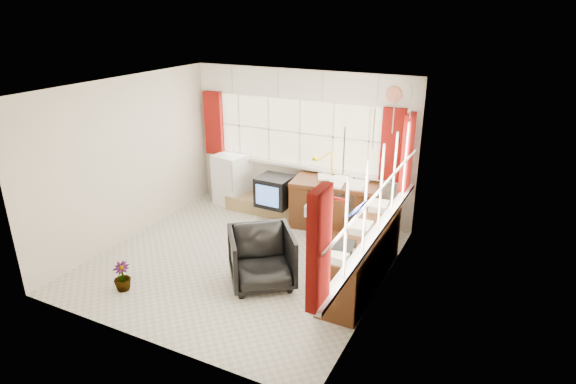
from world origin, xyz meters
The scene contains 20 objects.
ground centered at (0.00, 0.00, 0.00)m, with size 4.00×4.00×0.00m, color beige.
room_walls centered at (0.00, 0.00, 1.50)m, with size 4.00×4.00×4.00m.
window_back centered at (0.00, 1.94, 0.95)m, with size 3.70×0.12×3.60m.
window_right centered at (1.94, 0.00, 0.95)m, with size 0.12×3.70×3.60m.
curtains centered at (0.92, 0.93, 1.46)m, with size 3.83×3.83×1.15m.
overhead_cabinets centered at (0.98, 0.98, 2.25)m, with size 3.98×3.98×0.48m.
desk centered at (0.78, 1.66, 0.45)m, with size 1.47×0.85×0.84m.
desk_lamp centered at (0.64, 1.84, 1.11)m, with size 0.16×0.13×0.44m.
task_chair centered at (1.16, 0.49, 0.53)m, with size 0.43×0.46×0.99m.
office_chair centered at (0.56, -0.40, 0.38)m, with size 0.81×0.83×0.76m, color black.
radiator centered at (0.73, 1.14, 0.23)m, with size 0.39×0.19×0.56m.
credenza centered at (1.73, 0.20, 0.39)m, with size 0.50×2.00×0.85m.
file_tray centered at (1.69, -0.43, 0.80)m, with size 0.25×0.32×0.11m, color black.
tv_bench centered at (-0.55, 1.72, 0.12)m, with size 1.40×0.50×0.25m, color #A98354.
crt_tv centered at (-0.26, 1.53, 0.50)m, with size 0.57×0.54×0.51m.
hifi_stack centered at (-0.19, 1.77, 0.46)m, with size 0.70×0.56×0.44m.
mini_fridge centered at (-1.28, 1.80, 0.47)m, with size 0.64×0.65×0.94m.
spray_bottle_a centered at (-0.50, 1.68, 0.13)m, with size 0.10×0.10×0.27m, color silver.
spray_bottle_b centered at (-0.33, 1.02, 0.09)m, with size 0.08×0.09×0.19m, color #89CCBF.
flower_vase centered at (-0.98, -1.34, 0.20)m, with size 0.22×0.22×0.39m, color black.
Camera 1 is at (3.33, -5.21, 3.47)m, focal length 30.00 mm.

